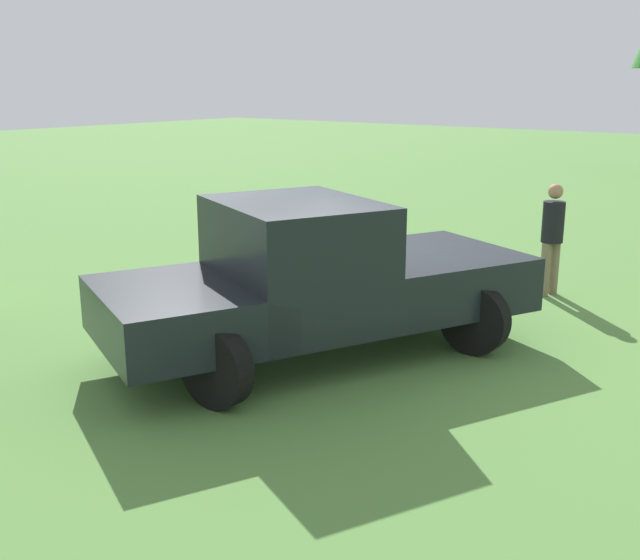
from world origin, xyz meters
name	(u,v)px	position (x,y,z in m)	size (l,w,h in m)	color
ground_plane	(345,333)	(0.00, 0.00, 0.00)	(80.00, 80.00, 0.00)	#54843D
pickup_truck	(310,276)	(-0.16, 0.92, 0.96)	(3.86, 5.38, 1.84)	black
person_bystander	(552,233)	(-1.38, -3.31, 0.94)	(0.41, 0.41, 1.67)	#7A6B51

